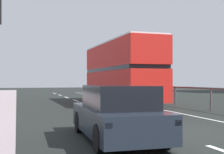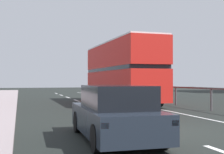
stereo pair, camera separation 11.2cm
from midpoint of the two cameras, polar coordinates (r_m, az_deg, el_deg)
name	(u,v)px [view 2 (the right image)]	position (r m, az deg, el deg)	size (l,w,h in m)	color
ground_plane	(164,133)	(9.95, 10.03, -10.17)	(74.83, 120.00, 0.10)	black
lane_paint_markings	(126,107)	(18.62, 2.85, -5.55)	(3.23, 46.00, 0.01)	silver
bridge_side_railing	(176,90)	(20.26, 11.90, -2.38)	(0.10, 42.00, 1.21)	#4F494D
double_decker_bus_red	(121,71)	(21.35, 1.89, 1.14)	(2.61, 10.22, 4.22)	red
hatchback_car_near	(115,114)	(8.33, 0.93, -6.86)	(1.88, 4.26, 1.47)	#1D242F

